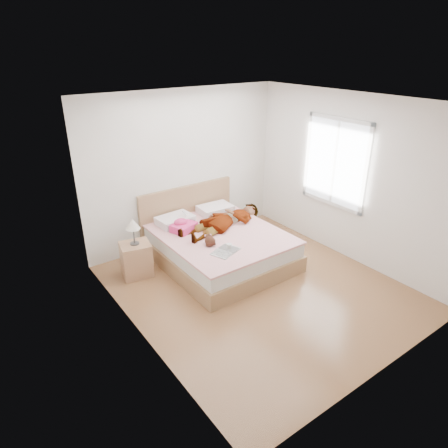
# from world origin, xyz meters

# --- Properties ---
(ground) EXTENTS (4.00, 4.00, 0.00)m
(ground) POSITION_xyz_m (0.00, 0.00, 0.00)
(ground) COLOR #56321B
(ground) RESTS_ON ground
(woman) EXTENTS (1.74, 0.91, 0.23)m
(woman) POSITION_xyz_m (0.24, 1.18, 0.62)
(woman) COLOR silver
(woman) RESTS_ON bed
(hair) EXTENTS (0.66, 0.73, 0.09)m
(hair) POSITION_xyz_m (-0.33, 1.63, 0.55)
(hair) COLOR black
(hair) RESTS_ON bed
(phone) EXTENTS (0.06, 0.10, 0.05)m
(phone) POSITION_xyz_m (-0.26, 1.58, 0.70)
(phone) COLOR silver
(phone) RESTS_ON bed
(room_shell) EXTENTS (4.00, 4.00, 4.00)m
(room_shell) POSITION_xyz_m (1.77, 0.30, 1.50)
(room_shell) COLOR white
(room_shell) RESTS_ON ground
(bed) EXTENTS (1.80, 2.08, 1.00)m
(bed) POSITION_xyz_m (0.00, 1.04, 0.28)
(bed) COLOR olive
(bed) RESTS_ON ground
(towel) EXTENTS (0.45, 0.41, 0.20)m
(towel) POSITION_xyz_m (-0.43, 1.37, 0.59)
(towel) COLOR #F64285
(towel) RESTS_ON bed
(magazine) EXTENTS (0.48, 0.39, 0.02)m
(magazine) POSITION_xyz_m (-0.29, 0.40, 0.52)
(magazine) COLOR white
(magazine) RESTS_ON bed
(coffee_mug) EXTENTS (0.11, 0.10, 0.08)m
(coffee_mug) POSITION_xyz_m (-0.20, 0.44, 0.55)
(coffee_mug) COLOR silver
(coffee_mug) RESTS_ON bed
(plush_toy) EXTENTS (0.21, 0.27, 0.13)m
(plush_toy) POSITION_xyz_m (-0.36, 0.71, 0.58)
(plush_toy) COLOR black
(plush_toy) RESTS_ON bed
(nightstand) EXTENTS (0.50, 0.46, 0.93)m
(nightstand) POSITION_xyz_m (-1.26, 1.36, 0.31)
(nightstand) COLOR #946344
(nightstand) RESTS_ON ground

